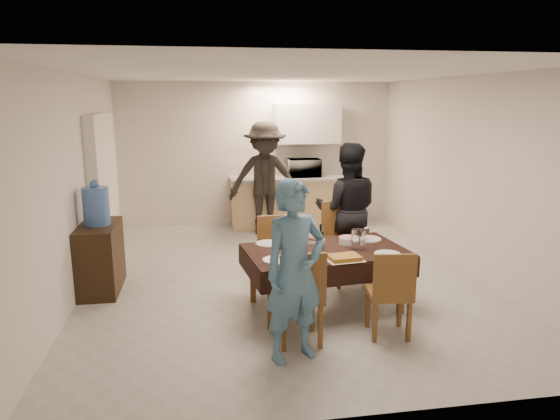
{
  "coord_description": "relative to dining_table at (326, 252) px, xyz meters",
  "views": [
    {
      "loc": [
        -1.05,
        -6.13,
        2.3
      ],
      "look_at": [
        -0.1,
        -0.3,
        0.98
      ],
      "focal_mm": 32.0,
      "sensor_mm": 36.0,
      "label": 1
    }
  ],
  "objects": [
    {
      "name": "floor",
      "position": [
        -0.29,
        1.02,
        -0.64
      ],
      "size": [
        5.0,
        6.0,
        0.02
      ],
      "primitive_type": "cube",
      "color": "#ABABA7",
      "rests_on": "ground"
    },
    {
      "name": "ceiling",
      "position": [
        -0.29,
        1.02,
        1.96
      ],
      "size": [
        5.0,
        6.0,
        0.02
      ],
      "primitive_type": "cube",
      "color": "white",
      "rests_on": "wall_back"
    },
    {
      "name": "wall_back",
      "position": [
        -0.29,
        4.02,
        0.66
      ],
      "size": [
        5.0,
        0.02,
        2.6
      ],
      "primitive_type": "cube",
      "color": "silver",
      "rests_on": "floor"
    },
    {
      "name": "wall_front",
      "position": [
        -0.29,
        -1.98,
        0.66
      ],
      "size": [
        5.0,
        0.02,
        2.6
      ],
      "primitive_type": "cube",
      "color": "silver",
      "rests_on": "floor"
    },
    {
      "name": "wall_left",
      "position": [
        -2.79,
        1.02,
        0.66
      ],
      "size": [
        0.02,
        6.0,
        2.6
      ],
      "primitive_type": "cube",
      "color": "silver",
      "rests_on": "floor"
    },
    {
      "name": "wall_right",
      "position": [
        2.21,
        1.02,
        0.66
      ],
      "size": [
        0.02,
        6.0,
        2.6
      ],
      "primitive_type": "cube",
      "color": "silver",
      "rests_on": "floor"
    },
    {
      "name": "stub_partition",
      "position": [
        -2.71,
        2.22,
        0.41
      ],
      "size": [
        0.15,
        1.4,
        2.1
      ],
      "primitive_type": "cube",
      "color": "silver",
      "rests_on": "floor"
    },
    {
      "name": "kitchen_base_cabinet",
      "position": [
        0.31,
        3.7,
        -0.21
      ],
      "size": [
        2.2,
        0.6,
        0.86
      ],
      "primitive_type": "cube",
      "color": "tan",
      "rests_on": "floor"
    },
    {
      "name": "kitchen_worktop",
      "position": [
        0.31,
        3.7,
        0.24
      ],
      "size": [
        2.24,
        0.64,
        0.05
      ],
      "primitive_type": "cube",
      "color": "#A3A39E",
      "rests_on": "kitchen_base_cabinet"
    },
    {
      "name": "upper_cabinet",
      "position": [
        0.61,
        3.84,
        1.21
      ],
      "size": [
        1.2,
        0.34,
        0.7
      ],
      "primitive_type": "cube",
      "color": "silver",
      "rests_on": "wall_back"
    },
    {
      "name": "dining_table",
      "position": [
        0.0,
        0.0,
        0.0
      ],
      "size": [
        1.85,
        1.23,
        0.68
      ],
      "rotation": [
        0.0,
        0.0,
        0.13
      ],
      "color": "black",
      "rests_on": "floor"
    },
    {
      "name": "chair_near_left",
      "position": [
        -0.45,
        -0.84,
        -0.07
      ],
      "size": [
        0.43,
        0.43,
        0.51
      ],
      "rotation": [
        0.0,
        0.0,
        -0.0
      ],
      "color": "brown",
      "rests_on": "floor"
    },
    {
      "name": "chair_near_right",
      "position": [
        0.45,
        -0.83,
        -0.1
      ],
      "size": [
        0.45,
        0.45,
        0.48
      ],
      "rotation": [
        0.0,
        0.0,
        -0.12
      ],
      "color": "brown",
      "rests_on": "floor"
    },
    {
      "name": "chair_far_left",
      "position": [
        -0.45,
        0.67,
        -0.12
      ],
      "size": [
        0.41,
        0.41,
        0.47
      ],
      "rotation": [
        0.0,
        0.0,
        3.18
      ],
      "color": "brown",
      "rests_on": "floor"
    },
    {
      "name": "chair_far_right",
      "position": [
        0.45,
        0.65,
        -0.02
      ],
      "size": [
        0.56,
        0.56,
        0.55
      ],
      "rotation": [
        0.0,
        0.0,
        3.37
      ],
      "color": "brown",
      "rests_on": "floor"
    },
    {
      "name": "console",
      "position": [
        -2.57,
        0.94,
        -0.23
      ],
      "size": [
        0.45,
        0.89,
        0.83
      ],
      "primitive_type": "cube",
      "color": "black",
      "rests_on": "floor"
    },
    {
      "name": "water_jug",
      "position": [
        -2.57,
        0.94,
        0.41
      ],
      "size": [
        0.3,
        0.3,
        0.46
      ],
      "primitive_type": "cylinder",
      "color": "#4E7ACE",
      "rests_on": "console"
    },
    {
      "name": "wine_bottle",
      "position": [
        -0.05,
        0.05,
        0.17
      ],
      "size": [
        0.07,
        0.07,
        0.28
      ],
      "primitive_type": null,
      "color": "black",
      "rests_on": "dining_table"
    },
    {
      "name": "water_pitcher",
      "position": [
        0.35,
        -0.05,
        0.14
      ],
      "size": [
        0.15,
        0.15,
        0.22
      ],
      "primitive_type": "cylinder",
      "color": "white",
      "rests_on": "dining_table"
    },
    {
      "name": "savoury_tart",
      "position": [
        0.1,
        -0.38,
        0.05
      ],
      "size": [
        0.4,
        0.32,
        0.05
      ],
      "primitive_type": "cube",
      "rotation": [
        0.0,
        0.0,
        0.12
      ],
      "color": "#A97E31",
      "rests_on": "dining_table"
    },
    {
      "name": "salad_bowl",
      "position": [
        0.3,
        0.18,
        0.07
      ],
      "size": [
        0.19,
        0.19,
        0.08
      ],
      "primitive_type": "cylinder",
      "color": "white",
      "rests_on": "dining_table"
    },
    {
      "name": "mushroom_dish",
      "position": [
        -0.05,
        0.28,
        0.05
      ],
      "size": [
        0.21,
        0.21,
        0.04
      ],
      "primitive_type": "cylinder",
      "color": "white",
      "rests_on": "dining_table"
    },
    {
      "name": "wine_glass_a",
      "position": [
        -0.55,
        -0.25,
        0.12
      ],
      "size": [
        0.08,
        0.08,
        0.19
      ],
      "primitive_type": null,
      "color": "white",
      "rests_on": "dining_table"
    },
    {
      "name": "wine_glass_b",
      "position": [
        0.55,
        0.25,
        0.12
      ],
      "size": [
        0.08,
        0.08,
        0.17
      ],
      "primitive_type": null,
      "color": "white",
      "rests_on": "dining_table"
    },
    {
      "name": "wine_glass_c",
      "position": [
        -0.2,
        0.3,
        0.13
      ],
      "size": [
        0.09,
        0.09,
        0.19
      ],
      "primitive_type": null,
      "color": "white",
      "rests_on": "dining_table"
    },
    {
      "name": "plate_near_left",
      "position": [
        -0.6,
        -0.3,
        0.04
      ],
      "size": [
        0.28,
        0.28,
        0.02
      ],
      "primitive_type": "cylinder",
      "color": "white",
      "rests_on": "dining_table"
    },
    {
      "name": "plate_near_right",
      "position": [
        0.6,
        -0.3,
        0.04
      ],
      "size": [
        0.28,
        0.28,
        0.02
      ],
      "primitive_type": "cylinder",
      "color": "white",
      "rests_on": "dining_table"
    },
    {
      "name": "plate_far_left",
      "position": [
        -0.6,
        0.3,
        0.04
      ],
      "size": [
        0.28,
        0.28,
        0.02
      ],
      "primitive_type": "cylinder",
      "color": "white",
      "rests_on": "dining_table"
    },
    {
      "name": "plate_far_right",
      "position": [
        0.6,
        0.3,
        0.04
      ],
      "size": [
        0.28,
        0.28,
        0.02
      ],
      "primitive_type": "cylinder",
      "color": "white",
      "rests_on": "dining_table"
    },
    {
      "name": "microwave",
      "position": [
        0.53,
        3.7,
        0.43
      ],
      "size": [
        0.58,
        0.39,
        0.32
      ],
      "primitive_type": "imported",
      "rotation": [
        0.0,
        0.0,
        3.14
      ],
      "color": "silver",
      "rests_on": "kitchen_worktop"
    },
    {
      "name": "person_near",
      "position": [
        -0.55,
        -1.05,
        0.17
      ],
      "size": [
        0.7,
        0.58,
        1.64
      ],
      "primitive_type": "imported",
      "rotation": [
        0.0,
        0.0,
        0.36
      ],
      "color": "teal",
      "rests_on": "floor"
    },
    {
      "name": "person_far",
      "position": [
        0.55,
        1.05,
        0.23
      ],
      "size": [
        0.99,
        0.86,
        1.75
      ],
      "primitive_type": "imported",
      "rotation": [
        0.0,
        0.0,
        2.89
      ],
      "color": "black",
      "rests_on": "floor"
    },
    {
      "name": "person_kitchen",
      "position": [
        -0.24,
        3.25,
        0.32
      ],
      "size": [
        1.25,
        0.72,
        1.93
      ],
      "primitive_type": "imported",
      "color": "black",
      "rests_on": "floor"
    }
  ]
}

